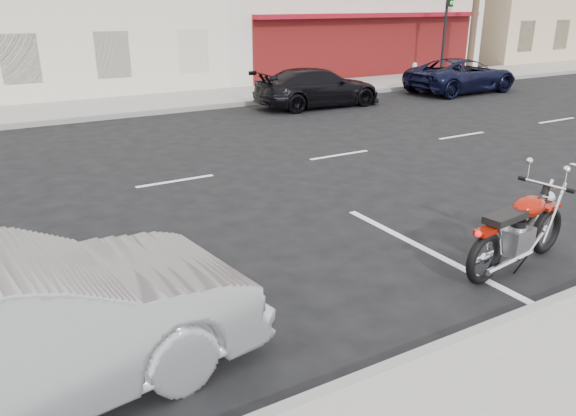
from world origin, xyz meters
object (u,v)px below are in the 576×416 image
object	(u,v)px
traffic_light	(447,21)
car_far	(318,87)
fire_hydrant	(414,70)
suv_far	(462,75)
motorcycle	(549,220)

from	to	relation	value
traffic_light	car_far	bearing A→B (deg)	-162.27
fire_hydrant	car_far	size ratio (longest dim) A/B	0.16
suv_far	car_far	bearing A→B (deg)	86.38
fire_hydrant	car_far	distance (m)	7.49
motorcycle	suv_far	size ratio (longest dim) A/B	0.46
suv_far	motorcycle	bearing A→B (deg)	135.83
motorcycle	car_far	world-z (taller)	car_far
traffic_light	motorcycle	xyz separation A→B (m)	(-12.11, -14.24, -2.06)
traffic_light	car_far	size ratio (longest dim) A/B	0.85
car_far	fire_hydrant	bearing A→B (deg)	-66.00
traffic_light	fire_hydrant	xyz separation A→B (m)	(-1.50, 0.17, -2.03)
fire_hydrant	suv_far	distance (m)	3.06
traffic_light	fire_hydrant	bearing A→B (deg)	173.64
fire_hydrant	motorcycle	size ratio (longest dim) A/B	0.33
fire_hydrant	traffic_light	bearing A→B (deg)	-6.36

